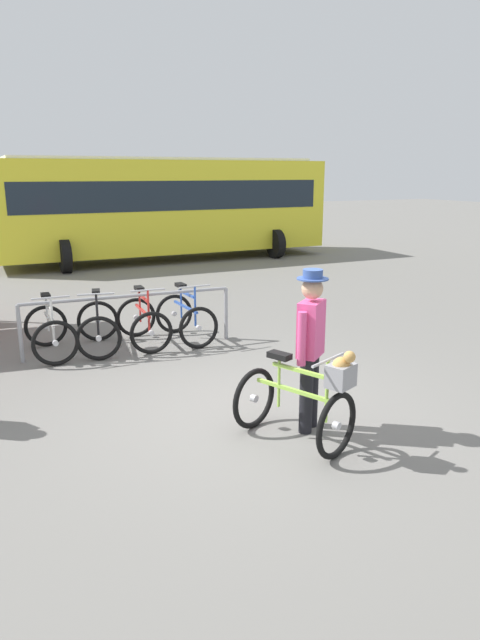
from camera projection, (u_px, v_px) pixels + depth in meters
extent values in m
plane|color=slate|center=(254.00, 413.00, 6.49)|extent=(80.00, 80.00, 0.00)
cylinder|color=#99999E|center=(20.00, 334.00, 8.10)|extent=(0.06, 0.06, 0.85)
cylinder|color=#99999E|center=(226.00, 314.00, 9.26)|extent=(0.06, 0.06, 0.85)
cylinder|color=#99999E|center=(129.00, 296.00, 8.57)|extent=(3.15, 0.23, 0.05)
torus|color=black|center=(46.00, 326.00, 8.88)|extent=(0.66, 0.08, 0.66)
cylinder|color=#B7B7BC|center=(46.00, 326.00, 8.88)|extent=(0.08, 0.06, 0.08)
torus|color=black|center=(55.00, 343.00, 7.99)|extent=(0.66, 0.08, 0.66)
cylinder|color=#B7B7BC|center=(55.00, 343.00, 7.99)|extent=(0.08, 0.06, 0.08)
cube|color=silver|center=(49.00, 319.00, 8.38)|extent=(0.04, 0.92, 0.04)
cube|color=silver|center=(48.00, 305.00, 8.28)|extent=(0.04, 0.61, 0.04)
cylinder|color=silver|center=(47.00, 313.00, 8.53)|extent=(0.03, 0.03, 0.55)
cube|color=black|center=(46.00, 296.00, 8.46)|extent=(0.12, 0.24, 0.06)
cylinder|color=silver|center=(52.00, 320.00, 8.02)|extent=(0.03, 0.03, 0.63)
cylinder|color=#B7B7BC|center=(51.00, 298.00, 7.94)|extent=(0.52, 0.03, 0.03)
torus|color=black|center=(98.00, 321.00, 9.18)|extent=(0.66, 0.21, 0.66)
cylinder|color=#B7B7BC|center=(98.00, 321.00, 9.18)|extent=(0.09, 0.08, 0.08)
torus|color=black|center=(99.00, 338.00, 8.22)|extent=(0.66, 0.21, 0.66)
cylinder|color=#B7B7BC|center=(99.00, 338.00, 8.22)|extent=(0.09, 0.08, 0.08)
cube|color=black|center=(97.00, 315.00, 8.64)|extent=(0.22, 0.91, 0.04)
cube|color=black|center=(96.00, 301.00, 8.54)|extent=(0.16, 0.61, 0.04)
cylinder|color=black|center=(97.00, 309.00, 8.80)|extent=(0.03, 0.03, 0.55)
cube|color=black|center=(96.00, 292.00, 8.73)|extent=(0.16, 0.26, 0.06)
cylinder|color=black|center=(97.00, 315.00, 8.25)|extent=(0.03, 0.03, 0.63)
cylinder|color=#B7B7BC|center=(96.00, 294.00, 8.18)|extent=(0.52, 0.13, 0.03)
torus|color=black|center=(136.00, 317.00, 9.41)|extent=(0.66, 0.11, 0.66)
cylinder|color=#B7B7BC|center=(136.00, 317.00, 9.41)|extent=(0.08, 0.07, 0.08)
torus|color=black|center=(151.00, 333.00, 8.50)|extent=(0.66, 0.11, 0.66)
cylinder|color=#B7B7BC|center=(151.00, 333.00, 8.50)|extent=(0.08, 0.07, 0.08)
cube|color=red|center=(143.00, 311.00, 8.90)|extent=(0.08, 0.92, 0.04)
cube|color=red|center=(143.00, 297.00, 8.80)|extent=(0.07, 0.61, 0.04)
cylinder|color=red|center=(140.00, 305.00, 9.05)|extent=(0.03, 0.03, 0.55)
cube|color=black|center=(139.00, 288.00, 8.98)|extent=(0.13, 0.25, 0.06)
cylinder|color=red|center=(149.00, 311.00, 8.53)|extent=(0.03, 0.03, 0.63)
cylinder|color=#B7B7BC|center=(148.00, 290.00, 8.45)|extent=(0.52, 0.05, 0.03)
torus|color=black|center=(174.00, 314.00, 9.65)|extent=(0.66, 0.12, 0.66)
cylinder|color=#B7B7BC|center=(174.00, 314.00, 9.65)|extent=(0.08, 0.07, 0.08)
torus|color=black|center=(199.00, 328.00, 8.78)|extent=(0.66, 0.12, 0.66)
cylinder|color=#B7B7BC|center=(199.00, 328.00, 8.78)|extent=(0.08, 0.07, 0.08)
cube|color=#2D56B7|center=(186.00, 307.00, 9.16)|extent=(0.07, 0.92, 0.04)
cube|color=#2D56B7|center=(186.00, 294.00, 9.06)|extent=(0.06, 0.61, 0.04)
cylinder|color=#2D56B7|center=(181.00, 302.00, 9.30)|extent=(0.03, 0.03, 0.55)
cube|color=black|center=(181.00, 285.00, 9.23)|extent=(0.13, 0.24, 0.06)
cylinder|color=#2D56B7|center=(195.00, 306.00, 8.81)|extent=(0.03, 0.03, 0.63)
cylinder|color=#B7B7BC|center=(195.00, 286.00, 8.73)|extent=(0.52, 0.05, 0.03)
torus|color=black|center=(254.00, 398.00, 6.04)|extent=(0.63, 0.31, 0.66)
cylinder|color=#B7B7BC|center=(254.00, 398.00, 6.04)|extent=(0.10, 0.09, 0.08)
torus|color=black|center=(337.00, 426.00, 5.39)|extent=(0.63, 0.31, 0.66)
cylinder|color=#B7B7BC|center=(337.00, 426.00, 5.39)|extent=(0.10, 0.09, 0.08)
cube|color=#9ED14C|center=(294.00, 390.00, 5.66)|extent=(0.39, 0.86, 0.04)
cube|color=#9ED14C|center=(298.00, 370.00, 5.57)|extent=(0.27, 0.58, 0.04)
cylinder|color=#9ED14C|center=(279.00, 381.00, 5.77)|extent=(0.03, 0.03, 0.55)
cube|color=black|center=(279.00, 356.00, 5.70)|extent=(0.20, 0.27, 0.06)
cylinder|color=#9ED14C|center=(327.00, 391.00, 5.39)|extent=(0.03, 0.03, 0.63)
cylinder|color=#B7B7BC|center=(328.00, 360.00, 5.31)|extent=(0.49, 0.23, 0.03)
cube|color=gray|center=(341.00, 376.00, 5.25)|extent=(0.32, 0.29, 0.22)
ellipsoid|color=tan|center=(341.00, 365.00, 5.23)|extent=(0.23, 0.22, 0.16)
sphere|color=tan|center=(350.00, 357.00, 5.15)|extent=(0.11, 0.11, 0.11)
cylinder|color=black|center=(306.00, 396.00, 5.91)|extent=(0.14, 0.14, 0.82)
cylinder|color=black|center=(312.00, 390.00, 6.06)|extent=(0.14, 0.14, 0.82)
cube|color=#E54C8C|center=(311.00, 329.00, 5.81)|extent=(0.39, 0.37, 0.58)
cylinder|color=#E54C8C|center=(302.00, 339.00, 5.64)|extent=(0.09, 0.09, 0.55)
cylinder|color=#E54C8C|center=(316.00, 328.00, 6.02)|extent=(0.09, 0.09, 0.55)
sphere|color=tan|center=(312.00, 289.00, 5.70)|extent=(0.22, 0.22, 0.22)
cylinder|color=#334C8C|center=(313.00, 279.00, 5.68)|extent=(0.32, 0.32, 0.02)
cylinder|color=#334C8C|center=(313.00, 274.00, 5.66)|extent=(0.20, 0.20, 0.09)
cube|color=yellow|center=(164.00, 206.00, 17.51)|extent=(10.02, 2.56, 2.70)
cube|color=#19232D|center=(164.00, 194.00, 17.42)|extent=(9.22, 2.58, 0.84)
cube|color=silver|center=(163.00, 159.00, 17.16)|extent=(9.01, 2.31, 0.08)
cylinder|color=black|center=(65.00, 256.00, 15.37)|extent=(0.26, 0.90, 0.90)
cylinder|color=black|center=(52.00, 246.00, 17.56)|extent=(0.26, 0.90, 0.90)
cylinder|color=black|center=(276.00, 244.00, 18.06)|extent=(0.26, 0.90, 0.90)
cylinder|color=black|center=(242.00, 236.00, 20.25)|extent=(0.26, 0.90, 0.90)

